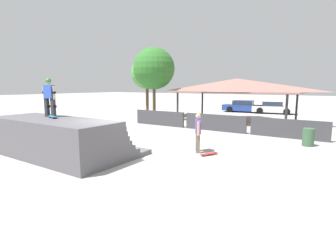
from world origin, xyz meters
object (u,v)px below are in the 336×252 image
object	(u,v)px
skateboard_on_deck	(53,117)
parked_car_white	(273,108)
bystander_walking	(198,131)
skateboard_on_ground	(209,154)
tree_beside_pavilion	(154,69)
tree_far_back	(147,73)
trash_bin	(308,137)
skater_on_deck	(49,95)
parked_car_blue	(244,107)

from	to	relation	value
skateboard_on_deck	parked_car_white	xyz separation A→B (m)	(3.92, 22.20, -1.01)
bystander_walking	skateboard_on_ground	world-z (taller)	bystander_walking
bystander_walking	parked_car_white	xyz separation A→B (m)	(-0.76, 18.48, -0.33)
parked_car_white	tree_beside_pavilion	bearing A→B (deg)	-142.64
tree_far_back	parked_car_white	size ratio (longest dim) A/B	1.28
parked_car_white	trash_bin	bearing A→B (deg)	-80.74
skater_on_deck	bystander_walking	bearing A→B (deg)	21.74
skateboard_on_deck	bystander_walking	distance (m)	6.01
skater_on_deck	parked_car_blue	world-z (taller)	skater_on_deck
tree_far_back	parked_car_blue	bearing A→B (deg)	52.71
skateboard_on_deck	parked_car_blue	bearing A→B (deg)	104.97
skateboard_on_ground	tree_beside_pavilion	xyz separation A→B (m)	(-10.07, 9.80, 4.32)
skateboard_on_deck	bystander_walking	size ratio (longest dim) A/B	0.49
skateboard_on_ground	trash_bin	world-z (taller)	trash_bin
skateboard_on_deck	bystander_walking	xyz separation A→B (m)	(4.68, 3.72, -0.67)
skateboard_on_ground	parked_car_blue	bearing A→B (deg)	41.60
bystander_walking	tree_far_back	size ratio (longest dim) A/B	0.30
parked_car_blue	bystander_walking	bearing A→B (deg)	-84.72
skater_on_deck	skateboard_on_deck	size ratio (longest dim) A/B	1.98
skater_on_deck	parked_car_blue	xyz separation A→B (m)	(1.37, 21.92, -1.87)
bystander_walking	parked_car_white	distance (m)	18.50
tree_beside_pavilion	parked_car_blue	distance (m)	11.12
tree_far_back	parked_car_white	world-z (taller)	tree_far_back
tree_far_back	parked_car_blue	xyz separation A→B (m)	(6.58, 8.64, -3.40)
trash_bin	skateboard_on_deck	bearing A→B (deg)	-138.11
parked_car_white	skateboard_on_deck	bearing A→B (deg)	-108.34
bystander_walking	skateboard_on_ground	bearing A→B (deg)	-137.88
skateboard_on_ground	tree_far_back	size ratio (longest dim) A/B	0.14
bystander_walking	tree_far_back	bearing A→B (deg)	16.12
skater_on_deck	tree_beside_pavilion	size ratio (longest dim) A/B	0.26
skater_on_deck	skateboard_on_ground	distance (m)	7.10
skater_on_deck	skateboard_on_deck	xyz separation A→B (m)	(0.49, -0.21, -0.87)
skater_on_deck	skateboard_on_ground	world-z (taller)	skater_on_deck
tree_beside_pavilion	skateboard_on_ground	bearing A→B (deg)	-44.23
tree_far_back	trash_bin	xyz separation A→B (m)	(14.23, -5.84, -3.58)
parked_car_blue	skateboard_on_deck	bearing A→B (deg)	-98.65
skateboard_on_deck	tree_beside_pavilion	bearing A→B (deg)	126.88
skater_on_deck	trash_bin	distance (m)	11.87
tree_beside_pavilion	trash_bin	xyz separation A→B (m)	(13.28, -5.67, -3.96)
skater_on_deck	skateboard_on_ground	bearing A→B (deg)	17.20
bystander_walking	tree_beside_pavilion	world-z (taller)	tree_beside_pavilion
skater_on_deck	trash_bin	bearing A→B (deg)	27.08
trash_bin	skateboard_on_ground	bearing A→B (deg)	-127.82
skateboard_on_ground	trash_bin	size ratio (longest dim) A/B	0.92
parked_car_blue	trash_bin	bearing A→B (deg)	-68.51
skateboard_on_deck	trash_bin	bearing A→B (deg)	59.14
tree_far_back	parked_car_white	bearing A→B (deg)	42.18
skater_on_deck	skateboard_on_ground	size ratio (longest dim) A/B	2.05
parked_car_white	tree_far_back	bearing A→B (deg)	-146.15
tree_far_back	trash_bin	size ratio (longest dim) A/B	6.48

